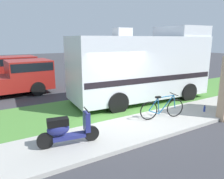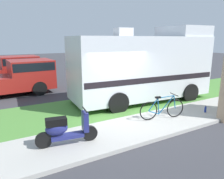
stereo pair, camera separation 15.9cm
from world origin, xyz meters
name	(u,v)px [view 1 (the left image)]	position (x,y,z in m)	size (l,w,h in m)	color
ground_plane	(124,117)	(0.00, 0.00, 0.00)	(80.00, 80.00, 0.00)	#38383D
sidewalk	(144,126)	(0.00, -1.20, 0.06)	(24.00, 2.00, 0.12)	#ADAAA3
grass_strip	(105,106)	(0.00, 1.50, 0.04)	(24.00, 3.40, 0.08)	#4C8438
motorhome_rv	(142,66)	(2.04, 1.50, 1.72)	(6.82, 2.92, 3.60)	silver
scooter	(66,129)	(-2.75, -1.21, 0.58)	(1.71, 0.57, 0.97)	black
bicycle	(162,108)	(0.95, -1.06, 0.51)	(1.74, 0.59, 0.90)	black
pickup_truck_near	(14,77)	(-3.14, 6.07, 0.98)	(5.07, 2.37, 1.84)	maroon
pickup_truck_far	(3,70)	(-3.37, 9.42, 0.98)	(5.31, 2.25, 1.84)	maroon
bottle_green	(204,109)	(2.96, -1.41, 0.23)	(0.08, 0.08, 0.27)	navy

